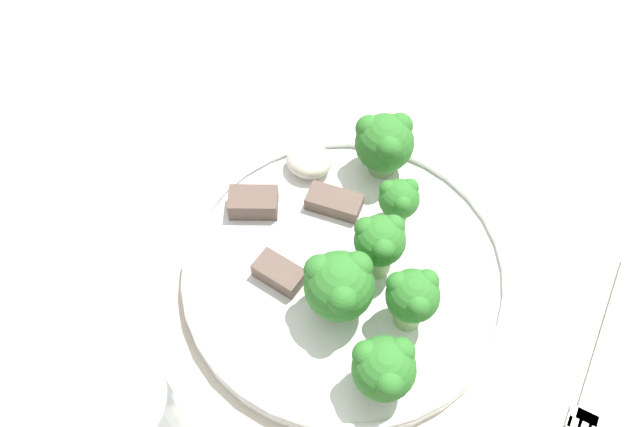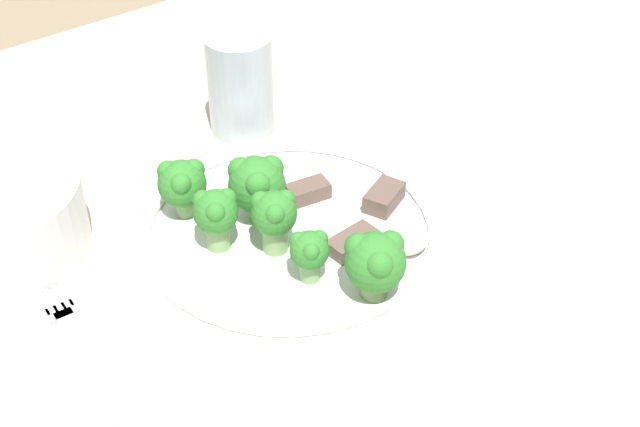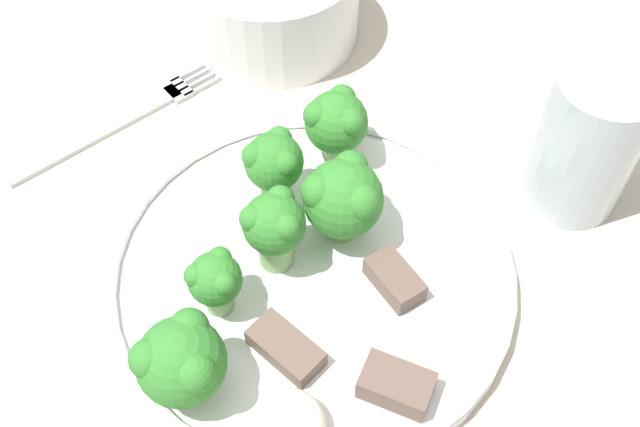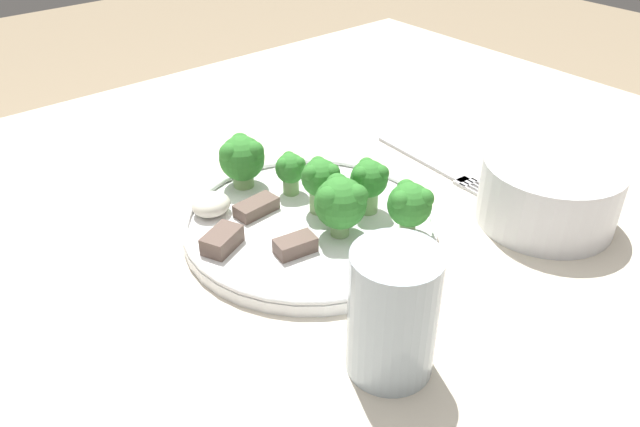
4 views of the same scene
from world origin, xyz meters
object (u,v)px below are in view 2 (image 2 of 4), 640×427
Objects in this scene: dinner_plate at (290,236)px; fork at (83,346)px; drinking_glass at (241,89)px; cream_bowl at (4,221)px.

fork is (-0.20, -0.01, -0.01)m from dinner_plate.
drinking_glass is at bearing 69.65° from dinner_plate.
dinner_plate is 1.28× the size of fork.
cream_bowl is (0.00, 0.15, 0.03)m from fork.
drinking_glass reaches higher than cream_bowl.
fork is at bearing -178.54° from dinner_plate.
dinner_plate is 0.20m from drinking_glass.
drinking_glass is at bearing 8.47° from cream_bowl.
drinking_glass is (0.27, 0.19, 0.05)m from fork.
cream_bowl is at bearing 89.82° from fork.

